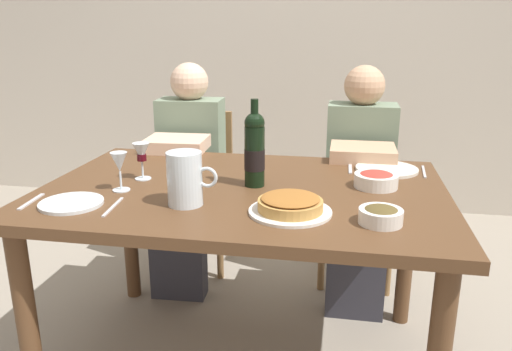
# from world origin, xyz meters

# --- Properties ---
(back_wall) EXTENTS (8.00, 0.10, 2.80)m
(back_wall) POSITION_xyz_m (0.00, 2.02, 1.40)
(back_wall) COLOR beige
(back_wall) RESTS_ON ground
(dining_table) EXTENTS (1.50, 1.00, 0.76)m
(dining_table) POSITION_xyz_m (0.00, 0.00, 0.67)
(dining_table) COLOR brown
(dining_table) RESTS_ON ground
(wine_bottle) EXTENTS (0.08, 0.08, 0.33)m
(wine_bottle) POSITION_xyz_m (0.04, 0.03, 0.90)
(wine_bottle) COLOR black
(wine_bottle) RESTS_ON dining_table
(water_pitcher) EXTENTS (0.17, 0.12, 0.18)m
(water_pitcher) POSITION_xyz_m (-0.15, -0.22, 0.84)
(water_pitcher) COLOR silver
(water_pitcher) RESTS_ON dining_table
(baked_tart) EXTENTS (0.27, 0.27, 0.06)m
(baked_tart) POSITION_xyz_m (0.21, -0.24, 0.79)
(baked_tart) COLOR white
(baked_tart) RESTS_ON dining_table
(salad_bowl) EXTENTS (0.16, 0.16, 0.06)m
(salad_bowl) POSITION_xyz_m (0.49, 0.09, 0.79)
(salad_bowl) COLOR white
(salad_bowl) RESTS_ON dining_table
(olive_bowl) EXTENTS (0.13, 0.13, 0.06)m
(olive_bowl) POSITION_xyz_m (0.49, -0.28, 0.79)
(olive_bowl) COLOR white
(olive_bowl) RESTS_ON dining_table
(wine_glass_left_diner) EXTENTS (0.07, 0.07, 0.15)m
(wine_glass_left_diner) POSITION_xyz_m (-0.41, 0.03, 0.86)
(wine_glass_left_diner) COLOR silver
(wine_glass_left_diner) RESTS_ON dining_table
(wine_glass_right_diner) EXTENTS (0.06, 0.06, 0.14)m
(wine_glass_right_diner) POSITION_xyz_m (-0.43, -0.12, 0.86)
(wine_glass_right_diner) COLOR silver
(wine_glass_right_diner) RESTS_ON dining_table
(dinner_plate_left_setting) EXTENTS (0.21, 0.21, 0.01)m
(dinner_plate_left_setting) POSITION_xyz_m (-0.53, -0.29, 0.77)
(dinner_plate_left_setting) COLOR silver
(dinner_plate_left_setting) RESTS_ON dining_table
(dinner_plate_right_setting) EXTENTS (0.26, 0.26, 0.01)m
(dinner_plate_right_setting) POSITION_xyz_m (0.55, 0.33, 0.77)
(dinner_plate_right_setting) COLOR silver
(dinner_plate_right_setting) RESTS_ON dining_table
(fork_left_setting) EXTENTS (0.03, 0.16, 0.00)m
(fork_left_setting) POSITION_xyz_m (-0.68, -0.29, 0.76)
(fork_left_setting) COLOR silver
(fork_left_setting) RESTS_ON dining_table
(knife_left_setting) EXTENTS (0.03, 0.18, 0.00)m
(knife_left_setting) POSITION_xyz_m (-0.38, -0.29, 0.76)
(knife_left_setting) COLOR silver
(knife_left_setting) RESTS_ON dining_table
(knife_right_setting) EXTENTS (0.02, 0.18, 0.00)m
(knife_right_setting) POSITION_xyz_m (0.70, 0.33, 0.76)
(knife_right_setting) COLOR silver
(knife_right_setting) RESTS_ON dining_table
(spoon_right_setting) EXTENTS (0.02, 0.16, 0.00)m
(spoon_right_setting) POSITION_xyz_m (0.40, 0.33, 0.76)
(spoon_right_setting) COLOR silver
(spoon_right_setting) RESTS_ON dining_table
(chair_left) EXTENTS (0.42, 0.42, 0.87)m
(chair_left) POSITION_xyz_m (-0.45, 0.92, 0.50)
(chair_left) COLOR olive
(chair_left) RESTS_ON ground
(diner_left) EXTENTS (0.35, 0.51, 1.16)m
(diner_left) POSITION_xyz_m (-0.44, 0.68, 0.62)
(diner_left) COLOR gray
(diner_left) RESTS_ON ground
(chair_right) EXTENTS (0.40, 0.40, 0.87)m
(chair_right) POSITION_xyz_m (0.45, 0.90, 0.50)
(chair_right) COLOR olive
(chair_right) RESTS_ON ground
(diner_right) EXTENTS (0.34, 0.50, 1.16)m
(diner_right) POSITION_xyz_m (0.45, 0.66, 0.62)
(diner_right) COLOR gray
(diner_right) RESTS_ON ground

